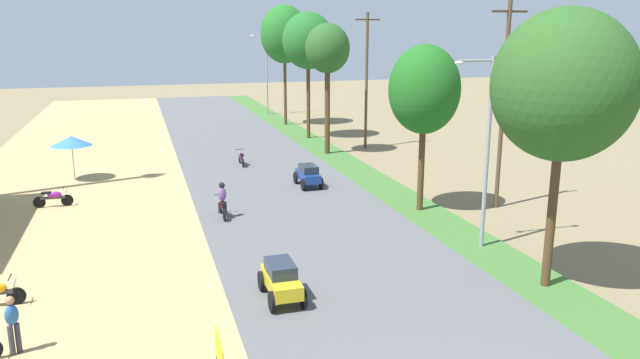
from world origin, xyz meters
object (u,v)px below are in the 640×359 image
at_px(street_signboard, 220,357).
at_px(median_tree_second, 424,90).
at_px(utility_pole_near, 503,104).
at_px(utility_pole_far, 366,79).
at_px(median_tree_fifth, 284,34).
at_px(car_sedan_blue, 308,174).
at_px(motorbike_ahead_third, 241,157).
at_px(car_sedan_yellow, 281,279).
at_px(median_tree_third, 327,50).
at_px(vendor_umbrella, 71,141).
at_px(streetlamp_near, 488,139).
at_px(parked_motorbike_third, 54,197).
at_px(pedestrian_on_shoulder, 13,322).
at_px(streetlamp_mid, 267,68).
at_px(median_tree_fourth, 308,41).
at_px(median_tree_nearest, 564,86).
at_px(motorbike_ahead_second, 222,201).

distance_m(street_signboard, median_tree_second, 17.33).
relative_size(utility_pole_near, utility_pole_far, 1.01).
bearing_deg(median_tree_fifth, car_sedan_blue, -100.47).
bearing_deg(motorbike_ahead_third, car_sedan_yellow, -95.91).
bearing_deg(median_tree_third, median_tree_fifth, 88.49).
bearing_deg(car_sedan_blue, motorbike_ahead_third, 111.93).
bearing_deg(vendor_umbrella, car_sedan_yellow, -67.79).
bearing_deg(median_tree_third, utility_pole_near, -75.14).
relative_size(streetlamp_near, car_sedan_yellow, 3.24).
relative_size(median_tree_fifth, utility_pole_near, 1.08).
height_order(parked_motorbike_third, pedestrian_on_shoulder, pedestrian_on_shoulder).
relative_size(car_sedan_blue, motorbike_ahead_third, 1.26).
height_order(median_tree_third, streetlamp_near, median_tree_third).
relative_size(street_signboard, median_tree_third, 0.17).
bearing_deg(median_tree_fifth, vendor_umbrella, -133.96).
bearing_deg(median_tree_second, median_tree_third, 90.55).
bearing_deg(vendor_umbrella, utility_pole_near, -30.00).
xyz_separation_m(median_tree_second, car_sedan_blue, (-3.89, 5.69, -4.94)).
height_order(street_signboard, streetlamp_mid, streetlamp_mid).
relative_size(street_signboard, pedestrian_on_shoulder, 0.93).
bearing_deg(utility_pole_near, car_sedan_yellow, -149.69).
bearing_deg(vendor_umbrella, median_tree_fourth, 30.35).
bearing_deg(median_tree_second, parked_motorbike_third, 161.85).
height_order(median_tree_nearest, car_sedan_yellow, median_tree_nearest).
distance_m(street_signboard, motorbike_ahead_second, 14.04).
bearing_deg(utility_pole_near, utility_pole_far, 92.15).
distance_m(car_sedan_yellow, car_sedan_blue, 14.20).
distance_m(pedestrian_on_shoulder, median_tree_fifth, 40.95).
relative_size(parked_motorbike_third, median_tree_third, 0.21).
height_order(median_tree_second, streetlamp_mid, streetlamp_mid).
xyz_separation_m(median_tree_fourth, motorbike_ahead_second, (-9.43, -19.24, -6.68)).
distance_m(median_tree_third, median_tree_fourth, 6.43).
xyz_separation_m(median_tree_second, median_tree_fourth, (0.31, 20.62, 1.85)).
xyz_separation_m(utility_pole_far, motorbike_ahead_third, (-9.65, -3.44, -4.39)).
height_order(median_tree_second, streetlamp_near, median_tree_second).
xyz_separation_m(street_signboard, median_tree_second, (11.07, 12.52, 4.57)).
bearing_deg(parked_motorbike_third, utility_pole_near, -16.36).
xyz_separation_m(median_tree_fifth, motorbike_ahead_second, (-9.34, -26.59, -7.12)).
bearing_deg(median_tree_third, car_sedan_blue, -113.75).
bearing_deg(median_tree_second, median_tree_nearest, -89.14).
bearing_deg(median_tree_nearest, streetlamp_near, 90.21).
relative_size(median_tree_third, utility_pole_near, 0.91).
distance_m(median_tree_third, median_tree_fifth, 13.78).
bearing_deg(median_tree_third, motorbike_ahead_second, -124.96).
xyz_separation_m(vendor_umbrella, streetlamp_near, (16.29, -16.23, 2.01)).
distance_m(median_tree_nearest, median_tree_fifth, 37.20).
height_order(street_signboard, motorbike_ahead_second, motorbike_ahead_second).
height_order(pedestrian_on_shoulder, median_tree_nearest, median_tree_nearest).
relative_size(median_tree_nearest, car_sedan_blue, 3.97).
height_order(car_sedan_yellow, car_sedan_blue, same).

